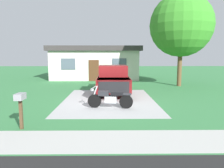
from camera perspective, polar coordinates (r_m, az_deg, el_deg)
name	(u,v)px	position (r m, az deg, el deg)	size (l,w,h in m)	color
ground_plane	(109,100)	(12.61, -0.84, -4.23)	(80.00, 80.00, 0.00)	#357641
driveway_pad	(109,100)	(12.61, -0.84, -4.22)	(5.13, 7.45, 0.01)	#A7A7A7
sidewalk_strip	(108,141)	(6.85, -0.92, -14.43)	(36.00, 1.80, 0.01)	#B0B0AB
motorcycle	(110,98)	(10.70, -0.56, -3.77)	(2.21, 0.70, 1.09)	black
pickup_truck	(113,79)	(14.94, 0.24, 1.30)	(2.01, 5.63, 1.90)	black
mailbox	(20,101)	(8.22, -22.65, -4.19)	(0.26, 0.48, 1.26)	#4C3823
shade_tree	(181,25)	(19.26, 17.49, 14.29)	(5.10, 5.10, 7.52)	brown
neighbor_house	(95,62)	(24.36, -4.33, 5.63)	(9.60, 5.60, 3.50)	beige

